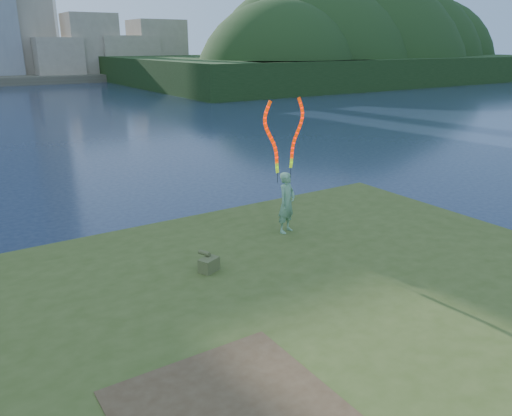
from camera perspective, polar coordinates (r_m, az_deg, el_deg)
ground at (r=11.76m, az=-1.57°, el=-12.73°), size 320.00×320.00×0.00m
grassy_knoll at (r=10.00m, az=5.61°, el=-16.70°), size 20.00×18.00×0.80m
dirt_patch at (r=8.13m, az=-3.16°, el=-21.97°), size 3.20×3.00×0.02m
wooded_hill at (r=94.53m, az=10.68°, el=14.42°), size 78.00×50.00×63.00m
woman_with_ribbons at (r=14.27m, az=3.49°, el=2.55°), size 1.97×0.85×4.15m
canvas_bag at (r=12.20m, az=-5.44°, el=-6.37°), size 0.56×0.63×0.45m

